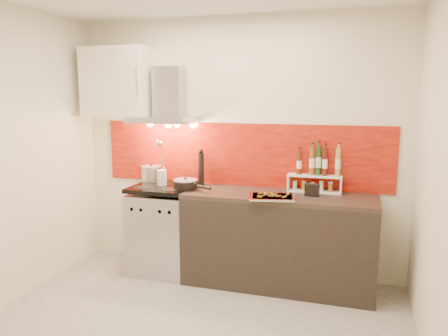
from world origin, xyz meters
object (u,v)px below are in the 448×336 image
(pepper_mill, at_px, (201,168))
(baking_tray, at_px, (272,197))
(saute_pan, at_px, (186,184))
(stock_pot, at_px, (151,173))
(counter, at_px, (278,240))
(range_stove, at_px, (164,230))

(pepper_mill, relative_size, baking_tray, 0.82)
(saute_pan, bearing_deg, stock_pot, 153.58)
(saute_pan, xyz_separation_m, pepper_mill, (0.07, 0.24, 0.13))
(counter, bearing_deg, saute_pan, -176.74)
(range_stove, distance_m, counter, 1.20)
(range_stove, height_order, counter, range_stove)
(range_stove, xyz_separation_m, pepper_mill, (0.35, 0.19, 0.64))
(saute_pan, relative_size, pepper_mill, 1.17)
(pepper_mill, bearing_deg, counter, -12.14)
(pepper_mill, distance_m, baking_tray, 0.91)
(pepper_mill, bearing_deg, baking_tray, -24.37)
(saute_pan, xyz_separation_m, baking_tray, (0.89, -0.13, -0.04))
(range_stove, bearing_deg, baking_tray, -8.85)
(counter, distance_m, baking_tray, 0.50)
(saute_pan, bearing_deg, baking_tray, -8.56)
(counter, xyz_separation_m, stock_pot, (-1.42, 0.19, 0.54))
(baking_tray, bearing_deg, counter, 79.28)
(counter, xyz_separation_m, baking_tray, (-0.04, -0.19, 0.47))
(saute_pan, height_order, baking_tray, saute_pan)
(range_stove, bearing_deg, saute_pan, -9.80)
(stock_pot, distance_m, saute_pan, 0.56)
(counter, relative_size, stock_pot, 8.24)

